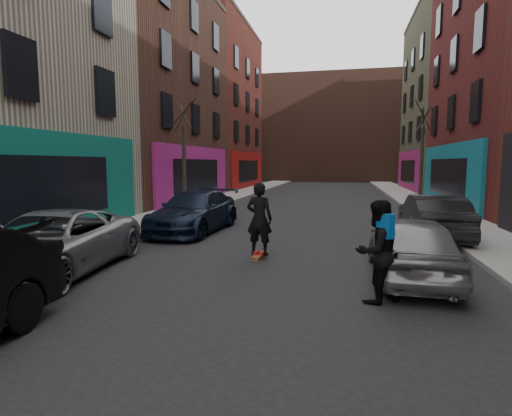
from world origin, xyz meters
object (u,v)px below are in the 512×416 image
at_px(tree_left_far, 184,145).
at_px(parked_right_end, 432,217).
at_px(pedestrian, 377,251).
at_px(parked_right_far, 411,246).
at_px(skateboard, 259,256).
at_px(parked_left_end, 194,211).
at_px(tree_right_far, 422,145).
at_px(skateboarder, 259,219).
at_px(parked_left_far, 51,243).

xyz_separation_m(tree_left_far, parked_right_end, (10.80, -5.33, -2.65)).
relative_size(tree_left_far, pedestrian, 3.54).
distance_m(parked_right_far, skateboard, 3.77).
bearing_deg(parked_right_far, parked_left_end, -33.19).
distance_m(tree_right_far, parked_right_far, 16.70).
bearing_deg(skateboarder, tree_left_far, -50.55).
bearing_deg(parked_right_far, tree_right_far, -99.42).
bearing_deg(pedestrian, parked_right_end, -147.74).
bearing_deg(tree_left_far, tree_right_far, 25.82).
xyz_separation_m(parked_left_end, skateboard, (3.15, -3.54, -0.68)).
relative_size(skateboarder, pedestrian, 1.03).
bearing_deg(parked_right_far, parked_left_far, 11.20).
xyz_separation_m(parked_right_end, skateboarder, (-4.96, -3.81, 0.32)).
distance_m(parked_left_far, parked_right_far, 7.92).
xyz_separation_m(parked_right_far, parked_right_end, (1.40, 4.86, 0.03)).
height_order(parked_left_far, skateboarder, skateboarder).
distance_m(skateboarder, pedestrian, 3.88).
bearing_deg(parked_right_far, skateboard, -15.19).
bearing_deg(skateboard, pedestrian, -38.77).
bearing_deg(pedestrian, skateboarder, -84.55).
relative_size(tree_right_far, skateboarder, 3.60).
bearing_deg(pedestrian, tree_left_far, -93.24).
xyz_separation_m(parked_right_far, skateboarder, (-3.56, 1.04, 0.35)).
distance_m(tree_right_far, pedestrian, 18.51).
bearing_deg(parked_right_end, tree_right_far, -99.01).
xyz_separation_m(tree_left_far, parked_left_far, (1.60, -11.58, -2.68)).
bearing_deg(tree_right_far, parked_left_far, -121.57).
distance_m(parked_left_far, pedestrian, 6.96).
height_order(tree_left_far, parked_left_end, tree_left_far).
height_order(parked_right_far, pedestrian, pedestrian).
bearing_deg(parked_left_end, pedestrian, -44.40).
xyz_separation_m(tree_right_far, parked_right_far, (-3.00, -16.18, -2.83)).
height_order(parked_left_far, parked_right_end, parked_right_end).
relative_size(tree_left_far, parked_right_end, 1.47).
relative_size(parked_left_far, skateboard, 6.31).
relative_size(tree_left_far, tree_right_far, 0.96).
relative_size(parked_left_end, parked_right_end, 1.14).
height_order(tree_right_far, skateboarder, tree_right_far).
bearing_deg(tree_left_far, skateboard, -57.45).
height_order(parked_right_far, parked_right_end, parked_right_end).
relative_size(parked_left_far, parked_left_end, 1.00).
height_order(tree_left_far, parked_right_end, tree_left_far).
height_order(tree_right_far, pedestrian, tree_right_far).
bearing_deg(parked_left_far, pedestrian, -9.19).
xyz_separation_m(tree_left_far, skateboard, (5.84, -9.14, -3.33)).
distance_m(skateboard, skateboarder, 0.99).
height_order(parked_right_end, skateboarder, skateboarder).
height_order(parked_left_end, skateboarder, skateboarder).
xyz_separation_m(skateboarder, pedestrian, (2.71, -2.78, -0.12)).
height_order(tree_right_far, parked_left_far, tree_right_far).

